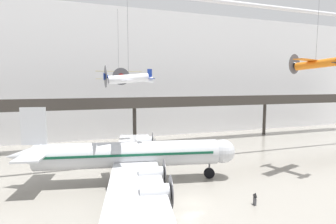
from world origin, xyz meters
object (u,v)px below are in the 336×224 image
suspended_plane_cream_biplane (119,76)px  info_sign_pedestal (255,200)px  suspended_plane_white_twin (128,79)px  airliner_silver_main (128,155)px  suspended_plane_orange_highwing (316,64)px

suspended_plane_cream_biplane → info_sign_pedestal: size_ratio=9.02×
suspended_plane_white_twin → info_sign_pedestal: size_ratio=9.22×
airliner_silver_main → suspended_plane_white_twin: suspended_plane_white_twin is taller
suspended_plane_orange_highwing → info_sign_pedestal: (-12.64, -5.47, -13.64)m
suspended_plane_cream_biplane → info_sign_pedestal: bearing=26.7°
airliner_silver_main → suspended_plane_cream_biplane: suspended_plane_cream_biplane is taller
suspended_plane_orange_highwing → info_sign_pedestal: suspended_plane_orange_highwing is taller
airliner_silver_main → info_sign_pedestal: airliner_silver_main is taller
suspended_plane_white_twin → suspended_plane_cream_biplane: suspended_plane_cream_biplane is taller
suspended_plane_cream_biplane → airliner_silver_main: bearing=-2.3°
suspended_plane_orange_highwing → info_sign_pedestal: bearing=96.8°
airliner_silver_main → suspended_plane_orange_highwing: suspended_plane_orange_highwing is taller
airliner_silver_main → suspended_plane_cream_biplane: size_ratio=2.68×
airliner_silver_main → suspended_plane_white_twin: (0.08, -0.51, 8.85)m
info_sign_pedestal → suspended_plane_cream_biplane: bearing=124.8°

